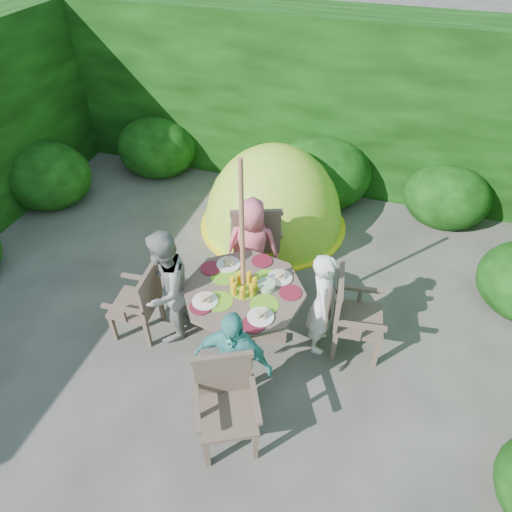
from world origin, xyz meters
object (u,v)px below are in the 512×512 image
(patio_table, at_px, (244,298))
(child_front, at_px, (233,362))
(child_back, at_px, (252,247))
(garden_chair_front, at_px, (226,402))
(dome_tent, at_px, (273,225))
(garden_chair_right, at_px, (351,314))
(garden_chair_back, at_px, (256,237))
(child_left, at_px, (166,288))
(parasol_pole, at_px, (243,262))
(garden_chair_left, at_px, (140,301))
(child_right, at_px, (323,304))

(patio_table, distance_m, child_front, 0.80)
(child_back, relative_size, child_front, 1.01)
(garden_chair_front, bearing_deg, dome_tent, 72.06)
(garden_chair_front, xyz_separation_m, dome_tent, (-0.51, 3.16, -0.47))
(garden_chair_right, distance_m, child_front, 1.37)
(child_back, bearing_deg, garden_chair_back, -92.45)
(child_left, distance_m, dome_tent, 2.39)
(parasol_pole, xyz_separation_m, garden_chair_left, (-1.08, -0.24, -0.65))
(garden_chair_left, relative_size, garden_chair_back, 0.84)
(patio_table, height_order, garden_chair_back, garden_chair_back)
(patio_table, distance_m, child_right, 0.80)
(garden_chair_left, distance_m, child_back, 1.38)
(dome_tent, bearing_deg, garden_chair_front, -86.91)
(child_front, distance_m, dome_tent, 2.96)
(child_right, xyz_separation_m, dome_tent, (-1.07, 1.90, -0.62))
(parasol_pole, relative_size, garden_chair_left, 2.58)
(child_left, xyz_separation_m, dome_tent, (0.49, 2.24, -0.67))
(garden_chair_left, distance_m, garden_chair_back, 1.57)
(garden_chair_front, xyz_separation_m, child_back, (-0.39, 1.86, 0.15))
(child_right, distance_m, child_front, 1.13)
(patio_table, xyz_separation_m, garden_chair_back, (-0.22, 1.07, -0.08))
(garden_chair_right, bearing_deg, patio_table, 94.65)
(garden_chair_right, xyz_separation_m, garden_chair_left, (-2.15, -0.48, -0.04))
(child_right, bearing_deg, patio_table, 94.73)
(garden_chair_front, distance_m, dome_tent, 3.23)
(garden_chair_back, distance_m, child_right, 1.35)
(dome_tent, bearing_deg, patio_table, -87.92)
(patio_table, relative_size, garden_chair_front, 1.69)
(garden_chair_right, relative_size, child_left, 0.69)
(garden_chair_right, bearing_deg, dome_tent, 28.70)
(parasol_pole, distance_m, garden_chair_front, 1.27)
(patio_table, bearing_deg, garden_chair_left, -167.17)
(dome_tent, bearing_deg, garden_chair_right, -59.42)
(garden_chair_back, bearing_deg, child_front, 81.31)
(child_right, bearing_deg, garden_chair_back, 40.60)
(parasol_pole, distance_m, garden_chair_left, 1.28)
(child_back, bearing_deg, child_left, 45.09)
(garden_chair_front, height_order, dome_tent, dome_tent)
(parasol_pole, relative_size, child_back, 1.75)
(garden_chair_right, bearing_deg, garden_chair_back, 49.37)
(garden_chair_back, height_order, child_front, child_front)
(garden_chair_back, xyz_separation_m, dome_tent, (-0.07, 1.00, -0.54))
(garden_chair_left, bearing_deg, garden_chair_right, 97.38)
(patio_table, height_order, dome_tent, dome_tent)
(patio_table, height_order, garden_chair_front, garden_chair_front)
(garden_chair_right, relative_size, child_right, 0.75)
(garden_chair_back, bearing_deg, garden_chair_left, 36.25)
(garden_chair_back, xyz_separation_m, garden_chair_front, (0.44, -2.15, -0.06))
(patio_table, bearing_deg, garden_chair_right, 12.59)
(garden_chair_back, relative_size, child_left, 0.75)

